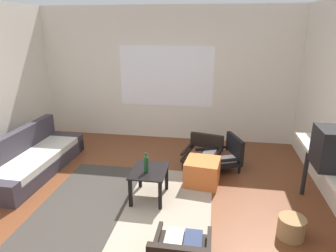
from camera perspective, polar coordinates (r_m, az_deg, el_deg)
name	(u,v)px	position (r m, az deg, el deg)	size (l,w,h in m)	color
ground_plane	(127,221)	(3.96, -7.79, -17.46)	(7.80, 7.80, 0.00)	brown
far_wall_with_window	(167,75)	(6.26, -0.26, 9.69)	(5.60, 0.13, 2.70)	silver
area_rug	(126,206)	(4.23, -7.99, -14.73)	(2.28, 2.23, 0.01)	#38332D
couch	(32,160)	(5.45, -24.46, -5.89)	(0.76, 2.08, 0.69)	#38333D
coffee_table	(149,176)	(4.21, -3.58, -9.46)	(0.48, 0.60, 0.43)	black
armchair_by_window	(203,152)	(5.29, 6.75, -4.92)	(0.72, 0.72, 0.48)	black
armchair_corner	(223,155)	(5.17, 10.40, -5.50)	(0.80, 0.77, 0.55)	black
ottoman_orange	(202,172)	(4.65, 6.53, -8.66)	(0.50, 0.50, 0.39)	#D1662D
console_shelf	(331,169)	(3.82, 28.52, -7.12)	(0.38, 1.74, 0.91)	beige
clay_vase	(322,137)	(4.10, 27.22, -1.95)	(0.23, 0.23, 0.29)	#A87047
glass_bottle	(146,164)	(4.07, -4.18, -7.19)	(0.06, 0.06, 0.28)	#194723
wicker_basket	(291,227)	(3.88, 22.35, -17.37)	(0.31, 0.31, 0.25)	#9E7A4C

